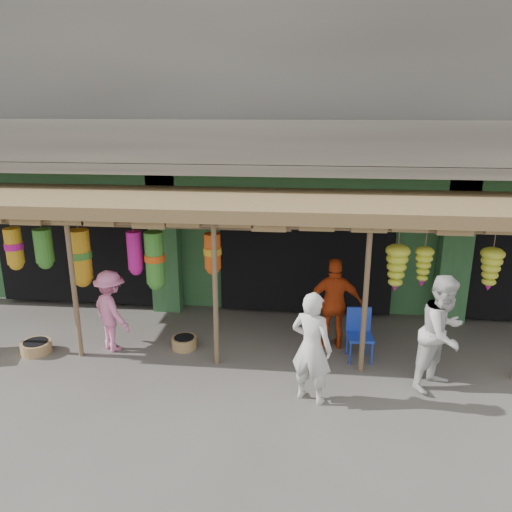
# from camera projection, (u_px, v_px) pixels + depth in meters

# --- Properties ---
(ground) EXTENTS (80.00, 80.00, 0.00)m
(ground) POSITION_uv_depth(u_px,v_px,m) (302.00, 361.00, 8.85)
(ground) COLOR #514C47
(ground) RESTS_ON ground
(building) EXTENTS (16.40, 6.80, 7.00)m
(building) POSITION_uv_depth(u_px,v_px,m) (309.00, 146.00, 12.48)
(building) COLOR gray
(building) RESTS_ON ground
(awning) EXTENTS (14.00, 2.70, 2.79)m
(awning) POSITION_uv_depth(u_px,v_px,m) (298.00, 210.00, 8.87)
(awning) COLOR brown
(awning) RESTS_ON ground
(blue_chair) EXTENTS (0.47, 0.48, 0.92)m
(blue_chair) POSITION_uv_depth(u_px,v_px,m) (359.00, 331.00, 8.86)
(blue_chair) COLOR #1B37B0
(blue_chair) RESTS_ON ground
(basket_mid) EXTENTS (0.56, 0.56, 0.21)m
(basket_mid) POSITION_uv_depth(u_px,v_px,m) (36.00, 347.00, 9.15)
(basket_mid) COLOR olive
(basket_mid) RESTS_ON ground
(basket_right) EXTENTS (0.47, 0.47, 0.21)m
(basket_right) POSITION_uv_depth(u_px,v_px,m) (184.00, 343.00, 9.31)
(basket_right) COLOR #A4894C
(basket_right) RESTS_ON ground
(person_front) EXTENTS (0.76, 0.65, 1.77)m
(person_front) POSITION_uv_depth(u_px,v_px,m) (312.00, 348.00, 7.46)
(person_front) COLOR silver
(person_front) RESTS_ON ground
(person_right) EXTENTS (1.16, 1.15, 1.89)m
(person_right) POSITION_uv_depth(u_px,v_px,m) (443.00, 333.00, 7.81)
(person_right) COLOR beige
(person_right) RESTS_ON ground
(person_vendor) EXTENTS (1.04, 0.48, 1.74)m
(person_vendor) POSITION_uv_depth(u_px,v_px,m) (335.00, 304.00, 9.14)
(person_vendor) COLOR #BF3D12
(person_vendor) RESTS_ON ground
(person_shopper) EXTENTS (1.12, 1.06, 1.52)m
(person_shopper) POSITION_uv_depth(u_px,v_px,m) (111.00, 311.00, 9.10)
(person_shopper) COLOR pink
(person_shopper) RESTS_ON ground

